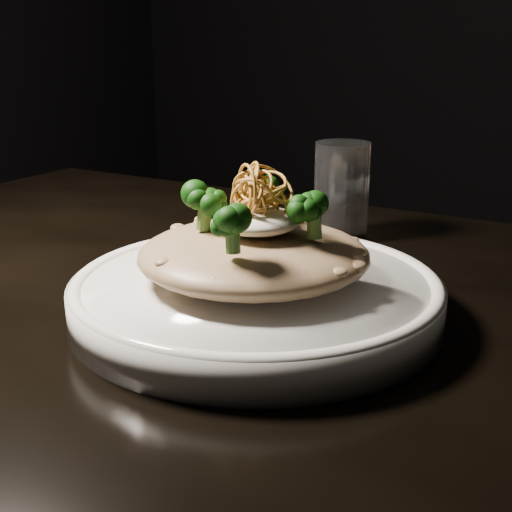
{
  "coord_description": "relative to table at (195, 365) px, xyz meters",
  "views": [
    {
      "loc": [
        0.38,
        -0.53,
        0.99
      ],
      "look_at": [
        0.09,
        -0.03,
        0.81
      ],
      "focal_mm": 50.0,
      "sensor_mm": 36.0,
      "label": 1
    }
  ],
  "objects": [
    {
      "name": "table",
      "position": [
        0.0,
        0.0,
        0.0
      ],
      "size": [
        1.1,
        0.8,
        0.75
      ],
      "color": "black",
      "rests_on": "ground"
    },
    {
      "name": "plate",
      "position": [
        0.09,
        -0.03,
        0.1
      ],
      "size": [
        0.32,
        0.32,
        0.03
      ],
      "primitive_type": "cylinder",
      "color": "white",
      "rests_on": "table"
    },
    {
      "name": "risotto",
      "position": [
        0.09,
        -0.03,
        0.14
      ],
      "size": [
        0.2,
        0.2,
        0.04
      ],
      "primitive_type": "ellipsoid",
      "color": "brown",
      "rests_on": "plate"
    },
    {
      "name": "broccoli",
      "position": [
        0.09,
        -0.04,
        0.19
      ],
      "size": [
        0.14,
        0.14,
        0.05
      ],
      "primitive_type": null,
      "color": "black",
      "rests_on": "risotto"
    },
    {
      "name": "cheese",
      "position": [
        0.09,
        -0.03,
        0.17
      ],
      "size": [
        0.07,
        0.07,
        0.02
      ],
      "primitive_type": "ellipsoid",
      "color": "white",
      "rests_on": "risotto"
    },
    {
      "name": "shallots",
      "position": [
        0.09,
        -0.03,
        0.2
      ],
      "size": [
        0.06,
        0.06,
        0.04
      ],
      "primitive_type": null,
      "color": "brown",
      "rests_on": "cheese"
    },
    {
      "name": "drinking_glass",
      "position": [
        0.05,
        0.23,
        0.14
      ],
      "size": [
        0.07,
        0.07,
        0.11
      ],
      "primitive_type": "cylinder",
      "rotation": [
        0.0,
        0.0,
        -0.02
      ],
      "color": "silver",
      "rests_on": "table"
    }
  ]
}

